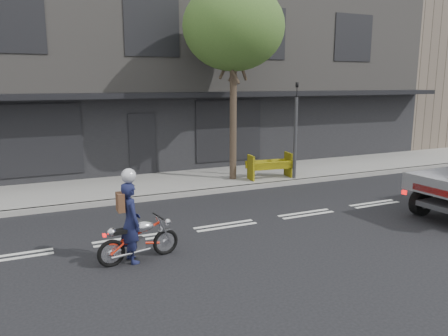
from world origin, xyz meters
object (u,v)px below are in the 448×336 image
street_tree (234,28)px  motorcycle (139,239)px  rider (131,222)px  traffic_light_pole (295,136)px  construction_barrier (273,167)px

street_tree → motorcycle: 8.61m
rider → motorcycle: bearing=-98.2°
motorcycle → traffic_light_pole: bearing=26.3°
street_tree → motorcycle: bearing=-130.6°
construction_barrier → street_tree: bearing=150.4°
motorcycle → rider: 0.39m
street_tree → rider: street_tree is taller
traffic_light_pole → rider: size_ratio=2.17×
traffic_light_pole → street_tree: bearing=157.0°
street_tree → traffic_light_pole: bearing=-23.0°
motorcycle → construction_barrier: (5.88, 4.72, 0.16)m
traffic_light_pole → rider: traffic_light_pole is taller
street_tree → rider: bearing=-131.5°
rider → traffic_light_pole: bearing=-64.3°
motorcycle → rider: (-0.15, -0.00, 0.36)m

